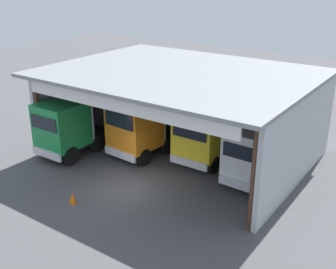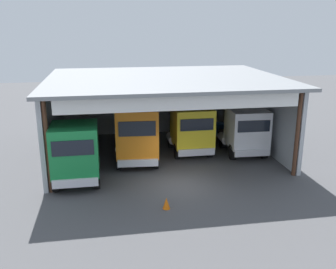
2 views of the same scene
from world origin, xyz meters
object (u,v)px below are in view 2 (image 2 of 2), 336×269
object	(u,v)px
truck_yellow_center_left_bay	(191,129)
truck_green_center_bay	(75,153)
traffic_cone	(166,203)
tool_cart	(219,129)
truck_white_right_bay	(245,131)
truck_orange_center_right_bay	(137,135)
oil_drum	(149,130)

from	to	relation	value
truck_yellow_center_left_bay	truck_green_center_bay	bearing A→B (deg)	27.48
traffic_cone	tool_cart	bearing A→B (deg)	61.91
truck_yellow_center_left_bay	truck_white_right_bay	distance (m)	3.57
truck_green_center_bay	traffic_cone	world-z (taller)	truck_green_center_bay
truck_white_right_bay	traffic_cone	bearing A→B (deg)	48.43
truck_green_center_bay	tool_cart	distance (m)	13.06
truck_yellow_center_left_bay	truck_white_right_bay	size ratio (longest dim) A/B	0.93
truck_orange_center_right_bay	tool_cart	xyz separation A→B (m)	(6.92, 5.35, -1.44)
truck_white_right_bay	oil_drum	world-z (taller)	truck_white_right_bay
oil_drum	traffic_cone	distance (m)	12.10
truck_orange_center_right_bay	oil_drum	world-z (taller)	truck_orange_center_right_bay
tool_cart	truck_green_center_bay	bearing A→B (deg)	-143.46
tool_cart	traffic_cone	bearing A→B (deg)	-118.09
truck_white_right_bay	oil_drum	distance (m)	7.95
truck_green_center_bay	oil_drum	size ratio (longest dim) A/B	5.18
oil_drum	truck_yellow_center_left_bay	bearing A→B (deg)	-64.09
tool_cart	traffic_cone	distance (m)	12.93
truck_green_center_bay	truck_orange_center_right_bay	xyz separation A→B (m)	(3.52, 2.38, 0.12)
tool_cart	truck_white_right_bay	bearing A→B (deg)	-86.62
truck_orange_center_right_bay	truck_yellow_center_left_bay	distance (m)	3.97
traffic_cone	truck_white_right_bay	bearing A→B (deg)	46.51
truck_green_center_bay	truck_yellow_center_left_bay	bearing A→B (deg)	-152.57
truck_orange_center_right_bay	truck_green_center_bay	bearing A→B (deg)	38.48
truck_green_center_bay	truck_white_right_bay	xyz separation A→B (m)	(10.71, 3.04, -0.15)
truck_green_center_bay	oil_drum	bearing A→B (deg)	-120.87
truck_green_center_bay	traffic_cone	size ratio (longest dim) A/B	8.53
truck_yellow_center_left_bay	traffic_cone	size ratio (longest dim) A/B	8.39
truck_white_right_bay	oil_drum	size ratio (longest dim) A/B	5.47
truck_orange_center_right_bay	tool_cart	distance (m)	8.87
truck_white_right_bay	tool_cart	bearing A→B (deg)	-84.70
truck_green_center_bay	tool_cart	size ratio (longest dim) A/B	4.78
truck_yellow_center_left_bay	truck_orange_center_right_bay	bearing A→B (deg)	20.60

